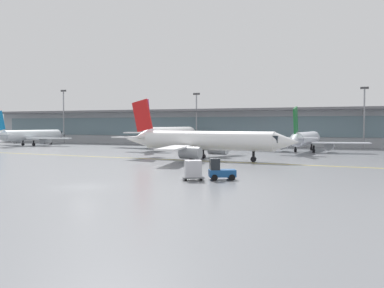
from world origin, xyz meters
The scene contains 12 objects.
ground_plane centered at (0.00, 0.00, 0.00)m, with size 400.00×400.00×0.00m, color slate.
taxiway_centreline_stripe centered at (0.21, 29.38, 0.00)m, with size 110.00×0.36×0.01m, color yellow.
terminal_concourse centered at (0.00, 81.44, 4.92)m, with size 181.16×11.00×9.60m.
gate_airplane_0 centered at (-58.40, 58.40, 2.65)m, with size 24.83×26.66×8.84m.
gate_airplane_1 centered at (-18.76, 59.17, 3.21)m, with size 30.03×32.23×10.70m.
gate_airplane_2 centered at (11.62, 57.29, 2.61)m, with size 24.40×26.26×8.70m.
taxiing_regional_jet centered at (-0.17, 31.41, 2.90)m, with size 29.23×27.09×9.68m.
baggage_tug centered at (9.48, 9.12, 0.89)m, with size 2.95×2.48×2.10m.
cargo_dolly_lead centered at (7.12, 7.92, 1.05)m, with size 2.60×2.38×1.94m.
apron_light_mast_0 centered at (-60.88, 74.62, 8.58)m, with size 1.80×0.36×15.77m.
apron_light_mast_1 centered at (-18.81, 75.49, 7.58)m, with size 1.80×0.36×13.79m.
apron_light_mast_2 centered at (22.28, 74.76, 7.69)m, with size 1.80×0.36×14.00m.
Camera 1 is at (22.74, -31.33, 5.39)m, focal length 40.69 mm.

